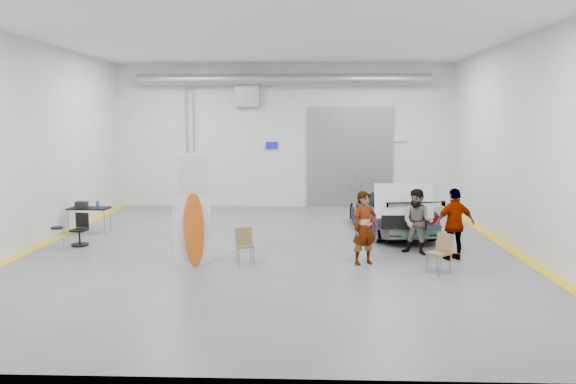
{
  "coord_description": "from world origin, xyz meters",
  "views": [
    {
      "loc": [
        1.03,
        -15.67,
        3.74
      ],
      "look_at": [
        0.42,
        1.28,
        1.5
      ],
      "focal_mm": 35.0,
      "sensor_mm": 36.0,
      "label": 1
    }
  ],
  "objects_px": {
    "person_a": "(364,228)",
    "surfboard_display": "(190,218)",
    "sedan_car": "(392,211)",
    "person_c": "(455,224)",
    "folding_chair_near": "(245,253)",
    "office_chair": "(80,232)",
    "folding_chair_far": "(439,261)",
    "work_table": "(87,208)",
    "shop_stool": "(57,239)",
    "person_b": "(418,222)"
  },
  "relations": [
    {
      "from": "sedan_car",
      "to": "person_c",
      "type": "relative_size",
      "value": 2.57
    },
    {
      "from": "person_b",
      "to": "surfboard_display",
      "type": "xyz_separation_m",
      "value": [
        -5.99,
        -1.5,
        0.33
      ]
    },
    {
      "from": "person_a",
      "to": "person_c",
      "type": "xyz_separation_m",
      "value": [
        2.43,
        0.54,
        0.01
      ]
    },
    {
      "from": "shop_stool",
      "to": "work_table",
      "type": "relative_size",
      "value": 0.53
    },
    {
      "from": "sedan_car",
      "to": "person_a",
      "type": "distance_m",
      "value": 4.34
    },
    {
      "from": "person_a",
      "to": "surfboard_display",
      "type": "xyz_separation_m",
      "value": [
        -4.42,
        -0.39,
        0.29
      ]
    },
    {
      "from": "surfboard_display",
      "to": "office_chair",
      "type": "relative_size",
      "value": 3.27
    },
    {
      "from": "folding_chair_near",
      "to": "work_table",
      "type": "distance_m",
      "value": 6.83
    },
    {
      "from": "surfboard_display",
      "to": "sedan_car",
      "type": "bearing_deg",
      "value": 15.82
    },
    {
      "from": "person_a",
      "to": "office_chair",
      "type": "bearing_deg",
      "value": 140.56
    },
    {
      "from": "folding_chair_far",
      "to": "surfboard_display",
      "type": "bearing_deg",
      "value": -132.55
    },
    {
      "from": "person_b",
      "to": "folding_chair_far",
      "type": "height_order",
      "value": "person_b"
    },
    {
      "from": "person_b",
      "to": "sedan_car",
      "type": "bearing_deg",
      "value": 121.06
    },
    {
      "from": "folding_chair_far",
      "to": "office_chair",
      "type": "height_order",
      "value": "folding_chair_far"
    },
    {
      "from": "folding_chair_near",
      "to": "folding_chair_far",
      "type": "bearing_deg",
      "value": -24.44
    },
    {
      "from": "folding_chair_far",
      "to": "work_table",
      "type": "relative_size",
      "value": 0.74
    },
    {
      "from": "person_b",
      "to": "surfboard_display",
      "type": "bearing_deg",
      "value": -139.88
    },
    {
      "from": "person_c",
      "to": "shop_stool",
      "type": "distance_m",
      "value": 11.0
    },
    {
      "from": "sedan_car",
      "to": "person_a",
      "type": "xyz_separation_m",
      "value": [
        -1.31,
        -4.13,
        0.23
      ]
    },
    {
      "from": "surfboard_display",
      "to": "office_chair",
      "type": "height_order",
      "value": "surfboard_display"
    },
    {
      "from": "sedan_car",
      "to": "person_a",
      "type": "bearing_deg",
      "value": 64.28
    },
    {
      "from": "person_b",
      "to": "person_c",
      "type": "relative_size",
      "value": 0.95
    },
    {
      "from": "person_c",
      "to": "folding_chair_near",
      "type": "distance_m",
      "value": 5.57
    },
    {
      "from": "person_c",
      "to": "folding_chair_far",
      "type": "height_order",
      "value": "person_c"
    },
    {
      "from": "person_a",
      "to": "person_b",
      "type": "bearing_deg",
      "value": 8.6
    },
    {
      "from": "person_a",
      "to": "person_c",
      "type": "bearing_deg",
      "value": -14.02
    },
    {
      "from": "person_c",
      "to": "office_chair",
      "type": "relative_size",
      "value": 2.05
    },
    {
      "from": "surfboard_display",
      "to": "folding_chair_far",
      "type": "bearing_deg",
      "value": -26.12
    },
    {
      "from": "surfboard_display",
      "to": "folding_chair_far",
      "type": "distance_m",
      "value": 6.23
    },
    {
      "from": "person_b",
      "to": "person_c",
      "type": "height_order",
      "value": "person_c"
    },
    {
      "from": "folding_chair_near",
      "to": "office_chair",
      "type": "height_order",
      "value": "office_chair"
    },
    {
      "from": "sedan_car",
      "to": "office_chair",
      "type": "relative_size",
      "value": 5.27
    },
    {
      "from": "folding_chair_far",
      "to": "office_chair",
      "type": "bearing_deg",
      "value": -143.85
    },
    {
      "from": "sedan_car",
      "to": "shop_stool",
      "type": "height_order",
      "value": "sedan_car"
    },
    {
      "from": "folding_chair_near",
      "to": "office_chair",
      "type": "distance_m",
      "value": 5.47
    },
    {
      "from": "person_c",
      "to": "office_chair",
      "type": "bearing_deg",
      "value": -21.03
    },
    {
      "from": "person_b",
      "to": "surfboard_display",
      "type": "height_order",
      "value": "surfboard_display"
    },
    {
      "from": "folding_chair_near",
      "to": "person_b",
      "type": "bearing_deg",
      "value": -1.75
    },
    {
      "from": "work_table",
      "to": "shop_stool",
      "type": "bearing_deg",
      "value": -86.41
    },
    {
      "from": "sedan_car",
      "to": "folding_chair_near",
      "type": "height_order",
      "value": "sedan_car"
    },
    {
      "from": "person_a",
      "to": "folding_chair_near",
      "type": "xyz_separation_m",
      "value": [
        -3.07,
        -0.07,
        -0.66
      ]
    },
    {
      "from": "person_a",
      "to": "work_table",
      "type": "bearing_deg",
      "value": 130.02
    },
    {
      "from": "person_a",
      "to": "person_b",
      "type": "relative_size",
      "value": 1.04
    },
    {
      "from": "person_b",
      "to": "folding_chair_far",
      "type": "bearing_deg",
      "value": -59.13
    },
    {
      "from": "person_c",
      "to": "folding_chair_near",
      "type": "xyz_separation_m",
      "value": [
        -5.5,
        -0.61,
        -0.68
      ]
    },
    {
      "from": "person_b",
      "to": "folding_chair_far",
      "type": "relative_size",
      "value": 1.89
    },
    {
      "from": "person_c",
      "to": "surfboard_display",
      "type": "xyz_separation_m",
      "value": [
        -6.85,
        -0.93,
        0.28
      ]
    },
    {
      "from": "person_a",
      "to": "surfboard_display",
      "type": "height_order",
      "value": "surfboard_display"
    },
    {
      "from": "person_a",
      "to": "office_chair",
      "type": "relative_size",
      "value": 2.02
    },
    {
      "from": "office_chair",
      "to": "person_c",
      "type": "bearing_deg",
      "value": 0.95
    }
  ]
}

